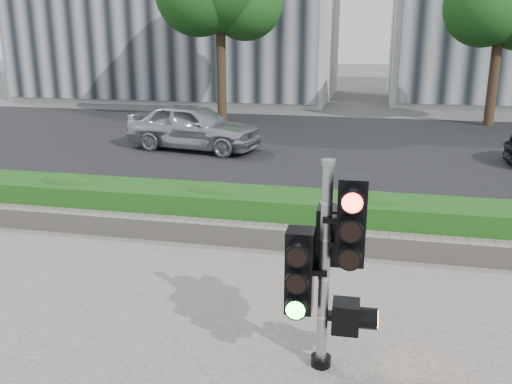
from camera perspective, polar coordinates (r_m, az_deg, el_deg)
ground at (r=6.93m, az=-0.55°, el=-11.77°), size 120.00×120.00×0.00m
road at (r=16.35m, az=7.38°, el=4.62°), size 60.00×13.00×0.02m
curb at (r=9.76m, az=3.62°, el=-2.93°), size 60.00×0.25×0.12m
stone_wall at (r=8.55m, az=2.32°, el=-4.73°), size 12.00×0.32×0.34m
hedge at (r=9.10m, az=3.06°, el=-2.30°), size 12.00×1.00×0.68m
traffic_signal at (r=5.27m, az=7.60°, el=-6.72°), size 0.74×0.54×2.14m
car_silver at (r=15.95m, az=-6.56°, el=6.86°), size 4.18×2.27×1.35m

